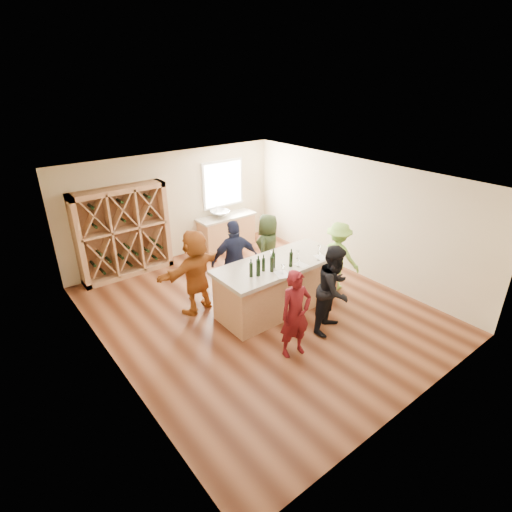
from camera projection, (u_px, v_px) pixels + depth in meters
floor at (258, 311)px, 8.48m from camera, size 6.00×7.00×0.10m
ceiling at (258, 177)px, 7.26m from camera, size 6.00×7.00×0.10m
wall_back at (174, 206)px, 10.40m from camera, size 6.00×0.10×2.80m
wall_front at (423, 334)px, 5.34m from camera, size 6.00×0.10×2.80m
wall_left at (104, 299)px, 6.16m from camera, size 0.10×7.00×2.80m
wall_right at (358, 217)px, 9.58m from camera, size 0.10×7.00×2.80m
window_frame at (223, 184)px, 11.04m from camera, size 1.30×0.06×1.30m
window_pane at (223, 184)px, 11.01m from camera, size 1.18×0.01×1.18m
wine_rack at (124, 233)px, 9.49m from camera, size 2.20×0.45×2.20m
back_counter_base at (227, 232)px, 11.35m from camera, size 1.60×0.58×0.86m
back_counter_top at (226, 217)px, 11.15m from camera, size 1.70×0.62×0.06m
sink at (220, 214)px, 10.99m from camera, size 0.54×0.54×0.19m
faucet at (216, 210)px, 11.09m from camera, size 0.02×0.02×0.30m
tasting_counter_base at (278, 287)px, 8.33m from camera, size 2.60×1.00×1.00m
tasting_counter_top at (279, 264)px, 8.10m from camera, size 2.72×1.12×0.08m
wine_bottle_a at (251, 270)px, 7.45m from camera, size 0.09×0.09×0.28m
wine_bottle_b at (258, 268)px, 7.47m from camera, size 0.10×0.10×0.33m
wine_bottle_c at (264, 265)px, 7.66m from camera, size 0.09×0.09×0.27m
wine_bottle_d at (272, 264)px, 7.64m from camera, size 0.09×0.09×0.31m
wine_bottle_e at (273, 260)px, 7.78m from camera, size 0.09×0.09×0.32m
wine_glass_a at (283, 269)px, 7.58m from camera, size 0.09×0.09×0.19m
wine_glass_b at (298, 263)px, 7.85m from camera, size 0.08×0.08×0.18m
wine_glass_c at (319, 256)px, 8.11m from camera, size 0.08×0.08×0.19m
wine_glass_d at (298, 255)px, 8.20m from camera, size 0.08×0.08×0.17m
wine_glass_e at (319, 249)px, 8.42m from camera, size 0.09×0.09×0.19m
tasting_menu_a at (282, 274)px, 7.59m from camera, size 0.33×0.38×0.00m
tasting_menu_b at (302, 265)px, 7.96m from camera, size 0.22×0.28×0.00m
tasting_menu_c at (321, 257)px, 8.29m from camera, size 0.26×0.31×0.00m
person_near_left at (295, 314)px, 6.83m from camera, size 0.66×0.53×1.63m
person_near_right at (334, 289)px, 7.48m from camera, size 0.96×0.71×1.76m
person_server at (338, 256)px, 9.01m from camera, size 0.76×1.12×1.59m
person_far_mid at (235, 260)px, 8.56m from camera, size 1.17×0.81×1.81m
person_far_right at (268, 249)px, 9.26m from camera, size 0.97×0.86×1.68m
person_far_left at (196, 271)px, 8.10m from camera, size 1.75×0.93×1.79m
wine_bottle_f at (291, 260)px, 7.84m from camera, size 0.07×0.07×0.30m
wine_glass_f at (271, 255)px, 8.16m from camera, size 0.07×0.07×0.18m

